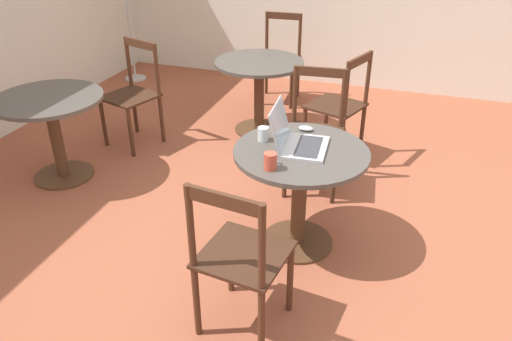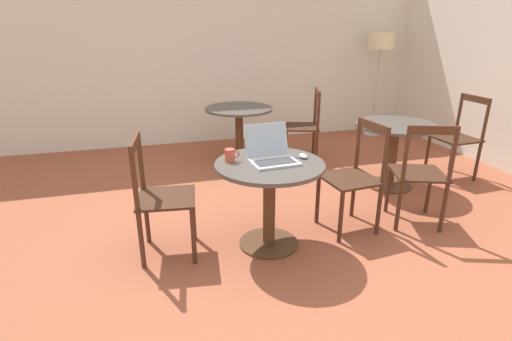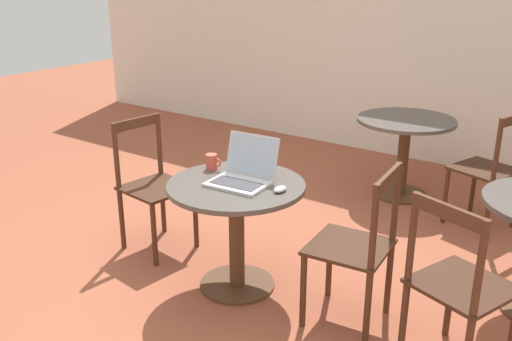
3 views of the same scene
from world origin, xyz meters
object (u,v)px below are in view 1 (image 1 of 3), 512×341
(chair_near_left, at_px, (240,259))
(cafe_table_mid, at_px, (259,79))
(chair_far_right, at_px, (133,95))
(chair_mid_front, at_px, (340,107))
(laptop, at_px, (297,140))
(cafe_table_far, at_px, (52,118))
(drinking_glass, at_px, (263,134))
(mouse, at_px, (306,128))
(mug, at_px, (270,161))
(chair_near_right, at_px, (315,132))
(chair_mid_right, at_px, (280,59))
(cafe_table_near, at_px, (300,176))

(chair_near_left, bearing_deg, cafe_table_mid, 16.26)
(chair_near_left, distance_m, chair_far_right, 2.52)
(chair_mid_front, height_order, laptop, laptop)
(cafe_table_far, relative_size, laptop, 2.25)
(drinking_glass, bearing_deg, laptop, -98.51)
(laptop, relative_size, mouse, 3.72)
(mug, xyz_separation_m, drinking_glass, (0.34, 0.15, -0.01))
(chair_mid_front, relative_size, mug, 8.16)
(laptop, xyz_separation_m, drinking_glass, (0.03, 0.23, -0.01))
(cafe_table_far, distance_m, laptop, 2.06)
(cafe_table_mid, distance_m, drinking_glass, 1.69)
(drinking_glass, bearing_deg, mug, -155.70)
(chair_near_right, bearing_deg, mug, 178.19)
(chair_near_right, height_order, chair_mid_right, same)
(laptop, relative_size, mug, 3.25)
(cafe_table_far, height_order, chair_near_left, chair_near_left)
(mouse, bearing_deg, chair_mid_front, -2.87)
(chair_mid_front, bearing_deg, cafe_table_near, 179.57)
(cafe_table_near, xyz_separation_m, mouse, (0.29, 0.04, 0.19))
(cafe_table_mid, xyz_separation_m, chair_near_left, (-2.46, -0.72, -0.06))
(laptop, bearing_deg, chair_near_left, 175.68)
(cafe_table_near, bearing_deg, cafe_table_mid, 26.47)
(cafe_table_near, relative_size, drinking_glass, 9.46)
(cafe_table_far, distance_m, chair_far_right, 0.82)
(laptop, xyz_separation_m, mouse, (0.26, 0.01, -0.04))
(drinking_glass, bearing_deg, cafe_table_mid, 19.25)
(cafe_table_near, xyz_separation_m, chair_near_left, (-0.82, 0.10, -0.06))
(cafe_table_near, relative_size, cafe_table_far, 1.00)
(cafe_table_near, bearing_deg, mug, 158.22)
(chair_near_left, relative_size, chair_mid_right, 1.00)
(cafe_table_far, distance_m, chair_mid_right, 2.56)
(chair_mid_front, distance_m, chair_far_right, 1.85)
(chair_far_right, bearing_deg, mug, -127.57)
(chair_mid_right, height_order, mug, chair_mid_right)
(chair_near_left, relative_size, drinking_glass, 10.57)
(chair_mid_front, bearing_deg, chair_near_left, 177.10)
(cafe_table_near, bearing_deg, drinking_glass, 77.55)
(chair_near_left, xyz_separation_m, laptop, (0.84, -0.06, 0.29))
(cafe_table_mid, distance_m, laptop, 1.81)
(chair_mid_right, xyz_separation_m, chair_far_right, (-1.48, 0.95, 0.00))
(cafe_table_mid, height_order, mug, mug)
(cafe_table_near, distance_m, cafe_table_far, 2.08)
(cafe_table_mid, relative_size, chair_near_right, 0.89)
(drinking_glass, bearing_deg, mouse, -43.95)
(laptop, bearing_deg, mouse, 1.57)
(chair_near_left, bearing_deg, mouse, -2.92)
(chair_mid_right, height_order, drinking_glass, chair_mid_right)
(chair_far_right, distance_m, laptop, 2.06)
(cafe_table_far, bearing_deg, chair_mid_front, -62.08)
(chair_mid_front, bearing_deg, mug, 175.72)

